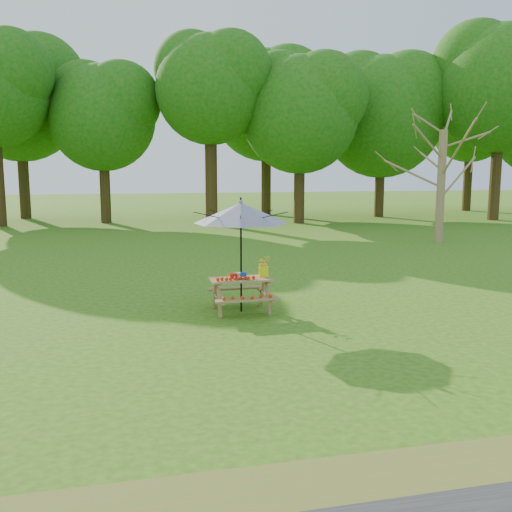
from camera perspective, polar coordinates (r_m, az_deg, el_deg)
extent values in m
plane|color=#326112|center=(7.81, -0.04, -12.22)|extent=(120.00, 120.00, 0.00)
cube|color=olive|center=(5.39, 7.35, -22.51)|extent=(120.00, 1.20, 0.01)
cylinder|color=#997353|center=(22.85, 18.01, 6.60)|extent=(0.30, 0.30, 4.24)
cube|color=#926142|center=(11.17, -1.50, -2.33)|extent=(1.20, 0.62, 0.04)
cube|color=#926142|center=(10.71, -0.89, -4.41)|extent=(1.20, 0.22, 0.04)
cube|color=#926142|center=(11.76, -2.04, -3.22)|extent=(1.20, 0.22, 0.04)
cylinder|color=black|center=(11.09, -1.51, 0.07)|extent=(0.04, 0.04, 2.25)
cone|color=#20AAB8|center=(11.00, -1.53, 4.33)|extent=(2.19, 2.19, 0.39)
sphere|color=#20AAB8|center=(10.99, -1.53, 5.45)|extent=(0.08, 0.08, 0.08)
cube|color=red|center=(11.17, -2.28, -1.98)|extent=(0.14, 0.12, 0.10)
cylinder|color=#143EAA|center=(11.12, -1.27, -1.94)|extent=(0.13, 0.13, 0.13)
cube|color=beige|center=(11.37, -1.82, -1.86)|extent=(0.13, 0.13, 0.07)
cylinder|color=#EFF50C|center=(11.36, 0.76, -1.56)|extent=(0.19, 0.19, 0.19)
imported|color=yellow|center=(11.33, 0.76, -0.67)|extent=(0.28, 0.25, 0.29)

